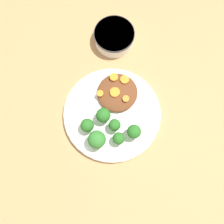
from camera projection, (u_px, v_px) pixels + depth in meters
The scene contains 15 objects.
ground_plane at pixel (112, 115), 0.88m from camera, with size 4.00×4.00×0.00m, color tan.
plate at pixel (112, 114), 0.87m from camera, with size 0.27×0.27×0.02m.
dip_bowl at pixel (114, 37), 0.92m from camera, with size 0.12×0.12×0.04m.
stew_mound at pixel (117, 93), 0.86m from camera, with size 0.11×0.11×0.02m, color brown.
broccoli_floret_0 at pixel (87, 126), 0.82m from camera, with size 0.04×0.04×0.05m.
broccoli_floret_1 at pixel (119, 139), 0.81m from camera, with size 0.03×0.03×0.05m.
broccoli_floret_2 at pixel (97, 140), 0.80m from camera, with size 0.05×0.05×0.06m.
broccoli_floret_3 at pixel (134, 132), 0.81m from camera, with size 0.04×0.04×0.05m.
broccoli_floret_4 at pixel (115, 125), 0.82m from camera, with size 0.03×0.03×0.05m.
broccoli_floret_5 at pixel (103, 115), 0.83m from camera, with size 0.04×0.04×0.05m.
carrot_slice_0 at pixel (125, 80), 0.86m from camera, with size 0.02×0.02×0.00m, color orange.
carrot_slice_1 at pixel (115, 92), 0.85m from camera, with size 0.03×0.03×0.01m, color orange.
carrot_slice_2 at pixel (114, 77), 0.86m from camera, with size 0.02×0.02×0.01m, color orange.
carrot_slice_3 at pixel (126, 99), 0.85m from camera, with size 0.02×0.02×0.01m, color orange.
carrot_slice_4 at pixel (100, 93), 0.85m from camera, with size 0.02×0.02×0.00m, color orange.
Camera 1 is at (0.20, 0.12, 0.85)m, focal length 50.00 mm.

